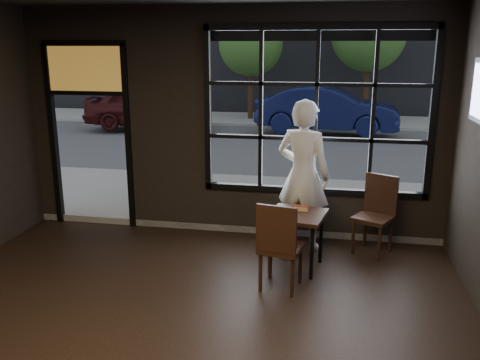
% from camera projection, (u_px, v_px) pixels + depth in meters
% --- Properties ---
extents(window_frame, '(3.06, 0.12, 2.28)m').
position_uv_depth(window_frame, '(316.00, 112.00, 6.83)').
color(window_frame, black).
rests_on(window_frame, ground).
extents(stained_transom, '(1.20, 0.06, 0.70)m').
position_uv_depth(stained_transom, '(85.00, 68.00, 7.28)').
color(stained_transom, orange).
rests_on(stained_transom, ground).
extents(street_asphalt, '(60.00, 41.00, 0.04)m').
position_uv_depth(street_asphalt, '(307.00, 98.00, 27.00)').
color(street_asphalt, '#545456').
rests_on(street_asphalt, ground).
extents(cafe_table, '(0.76, 0.76, 0.71)m').
position_uv_depth(cafe_table, '(296.00, 240.00, 6.21)').
color(cafe_table, black).
rests_on(cafe_table, floor).
extents(chair_near, '(0.52, 0.52, 1.03)m').
position_uv_depth(chair_near, '(281.00, 245.00, 5.66)').
color(chair_near, black).
rests_on(chair_near, floor).
extents(chair_window, '(0.60, 0.60, 1.03)m').
position_uv_depth(chair_window, '(373.00, 216.00, 6.62)').
color(chair_window, black).
rests_on(chair_window, floor).
extents(man, '(0.85, 0.70, 2.01)m').
position_uv_depth(man, '(303.00, 175.00, 6.71)').
color(man, silver).
rests_on(man, floor).
extents(hotdog, '(0.21, 0.10, 0.06)m').
position_uv_depth(hotdog, '(300.00, 208.00, 6.22)').
color(hotdog, tan).
rests_on(hotdog, cafe_table).
extents(cup, '(0.16, 0.16, 0.10)m').
position_uv_depth(cup, '(273.00, 211.00, 6.07)').
color(cup, silver).
rests_on(cup, cafe_table).
extents(navy_car, '(4.37, 1.86, 1.40)m').
position_uv_depth(navy_car, '(327.00, 109.00, 15.37)').
color(navy_car, '#0D133A').
rests_on(navy_car, street_asphalt).
extents(maroon_car, '(4.13, 2.07, 1.35)m').
position_uv_depth(maroon_car, '(148.00, 107.00, 16.28)').
color(maroon_car, '#3B100F').
rests_on(maroon_car, street_asphalt).
extents(tree_left, '(2.27, 2.27, 3.87)m').
position_uv_depth(tree_left, '(251.00, 44.00, 17.86)').
color(tree_left, '#332114').
rests_on(tree_left, street_asphalt).
extents(tree_right, '(2.53, 2.53, 4.32)m').
position_uv_depth(tree_right, '(369.00, 34.00, 17.21)').
color(tree_right, '#332114').
rests_on(tree_right, street_asphalt).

